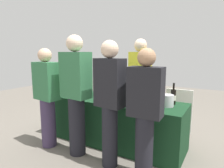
% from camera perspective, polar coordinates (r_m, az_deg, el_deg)
% --- Properties ---
extents(ground_plane, '(12.00, 12.00, 0.00)m').
position_cam_1_polar(ground_plane, '(3.49, 0.00, -16.24)').
color(ground_plane, slate).
extents(tasting_table, '(2.36, 0.74, 0.74)m').
position_cam_1_polar(tasting_table, '(3.34, 0.00, -10.53)').
color(tasting_table, '#14381E').
rests_on(tasting_table, ground_plane).
extents(wine_bottle_0, '(0.08, 0.08, 0.33)m').
position_cam_1_polar(wine_bottle_0, '(3.83, -9.94, -0.54)').
color(wine_bottle_0, black).
rests_on(wine_bottle_0, tasting_table).
extents(wine_bottle_1, '(0.07, 0.07, 0.31)m').
position_cam_1_polar(wine_bottle_1, '(3.67, -8.06, -1.04)').
color(wine_bottle_1, black).
rests_on(wine_bottle_1, tasting_table).
extents(wine_bottle_2, '(0.07, 0.07, 0.33)m').
position_cam_1_polar(wine_bottle_2, '(3.50, -3.72, -1.33)').
color(wine_bottle_2, black).
rests_on(wine_bottle_2, tasting_table).
extents(wine_bottle_3, '(0.07, 0.07, 0.31)m').
position_cam_1_polar(wine_bottle_3, '(3.22, 3.23, -2.41)').
color(wine_bottle_3, black).
rests_on(wine_bottle_3, tasting_table).
extents(wine_bottle_4, '(0.08, 0.08, 0.29)m').
position_cam_1_polar(wine_bottle_4, '(3.19, 4.68, -2.66)').
color(wine_bottle_4, black).
rests_on(wine_bottle_4, tasting_table).
extents(wine_bottle_5, '(0.08, 0.08, 0.32)m').
position_cam_1_polar(wine_bottle_5, '(3.13, 7.23, -2.75)').
color(wine_bottle_5, black).
rests_on(wine_bottle_5, tasting_table).
extents(wine_bottle_6, '(0.07, 0.07, 0.34)m').
position_cam_1_polar(wine_bottle_6, '(3.02, 14.20, -3.28)').
color(wine_bottle_6, black).
rests_on(wine_bottle_6, tasting_table).
extents(wine_bottle_7, '(0.08, 0.08, 0.32)m').
position_cam_1_polar(wine_bottle_7, '(3.03, 17.37, -3.53)').
color(wine_bottle_7, black).
rests_on(wine_bottle_7, tasting_table).
extents(wine_glass_0, '(0.07, 0.07, 0.13)m').
position_cam_1_polar(wine_glass_0, '(3.53, -11.80, -1.93)').
color(wine_glass_0, silver).
rests_on(wine_glass_0, tasting_table).
extents(wine_glass_1, '(0.06, 0.06, 0.12)m').
position_cam_1_polar(wine_glass_1, '(3.23, -3.51, -2.82)').
color(wine_glass_1, silver).
rests_on(wine_glass_1, tasting_table).
extents(wine_glass_2, '(0.07, 0.07, 0.14)m').
position_cam_1_polar(wine_glass_2, '(3.17, -1.43, -2.91)').
color(wine_glass_2, silver).
rests_on(wine_glass_2, tasting_table).
extents(wine_glass_3, '(0.07, 0.07, 0.14)m').
position_cam_1_polar(wine_glass_3, '(2.85, 8.14, -4.33)').
color(wine_glass_3, silver).
rests_on(wine_glass_3, tasting_table).
extents(wine_glass_4, '(0.08, 0.08, 0.15)m').
position_cam_1_polar(wine_glass_4, '(2.80, 12.02, -4.51)').
color(wine_glass_4, silver).
rests_on(wine_glass_4, tasting_table).
extents(ice_bucket, '(0.19, 0.19, 0.17)m').
position_cam_1_polar(ice_bucket, '(2.90, 15.67, -4.64)').
color(ice_bucket, silver).
rests_on(ice_bucket, tasting_table).
extents(server_pouring, '(0.41, 0.26, 1.74)m').
position_cam_1_polar(server_pouring, '(3.65, 8.06, 0.58)').
color(server_pouring, black).
rests_on(server_pouring, ground_plane).
extents(guest_0, '(0.44, 0.27, 1.56)m').
position_cam_1_polar(guest_0, '(3.23, -18.38, -3.10)').
color(guest_0, '#3F3351').
rests_on(guest_0, ground_plane).
extents(guest_1, '(0.46, 0.28, 1.74)m').
position_cam_1_polar(guest_1, '(2.84, -10.41, -2.30)').
color(guest_1, black).
rests_on(guest_1, ground_plane).
extents(guest_2, '(0.40, 0.25, 1.65)m').
position_cam_1_polar(guest_2, '(2.50, -0.66, -4.62)').
color(guest_2, black).
rests_on(guest_2, ground_plane).
extents(guest_3, '(0.40, 0.23, 1.55)m').
position_cam_1_polar(guest_3, '(2.31, 9.60, -7.62)').
color(guest_3, black).
rests_on(guest_3, ground_plane).
extents(menu_board, '(0.49, 0.04, 0.82)m').
position_cam_1_polar(menu_board, '(3.94, 18.74, -7.33)').
color(menu_board, white).
rests_on(menu_board, ground_plane).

